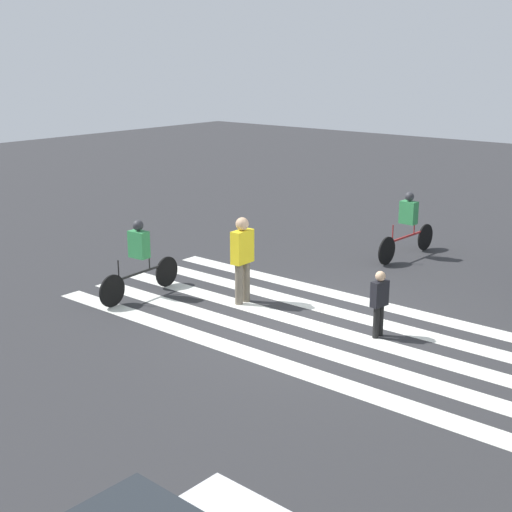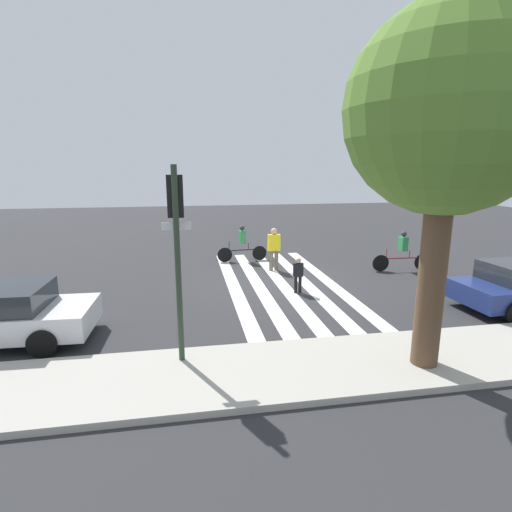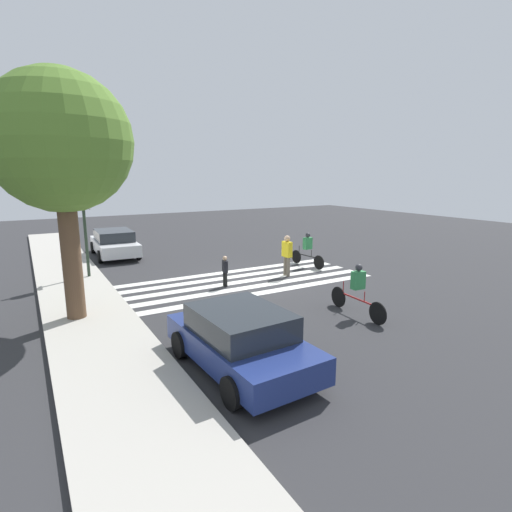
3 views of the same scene
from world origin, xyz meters
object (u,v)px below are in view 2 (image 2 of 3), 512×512
Objects in this scene: pedestrian_child_with_backpack at (274,247)px; cyclist_mid_street at (403,250)px; traffic_light at (176,228)px; pedestrian_adult_blue_shirt at (298,273)px; street_tree at (448,114)px; cyclist_near_curb at (242,242)px.

cyclist_mid_street is at bearing 168.11° from pedestrian_child_with_backpack.
traffic_light is 6.15m from pedestrian_adult_blue_shirt.
street_tree is 2.88× the size of cyclist_mid_street.
pedestrian_adult_blue_shirt is (1.17, -5.44, -4.40)m from street_tree.
pedestrian_adult_blue_shirt is at bearing 25.95° from cyclist_mid_street.
pedestrian_adult_blue_shirt is 0.54× the size of cyclist_near_curb.
cyclist_mid_street reaches higher than pedestrian_adult_blue_shirt.
traffic_light is at bearing -13.19° from street_tree.
cyclist_near_curb is (-2.62, -9.15, -2.07)m from traffic_light.
street_tree reaches higher than pedestrian_adult_blue_shirt.
cyclist_near_curb is 6.74m from cyclist_mid_street.
cyclist_near_curb is at bearing -21.42° from cyclist_mid_street.
cyclist_near_curb is at bearing -63.29° from pedestrian_child_with_backpack.
cyclist_mid_street is (-4.95, -2.09, 0.18)m from pedestrian_adult_blue_shirt.
pedestrian_child_with_backpack is (1.33, -8.44, -4.10)m from street_tree.
traffic_light is at bearing 58.80° from pedestrian_adult_blue_shirt.
traffic_light reaches higher than pedestrian_adult_blue_shirt.
street_tree is 4.04× the size of pedestrian_child_with_backpack.
street_tree reaches higher than pedestrian_child_with_backpack.
pedestrian_child_with_backpack reaches higher than pedestrian_adult_blue_shirt.
cyclist_mid_street is (-3.78, -7.53, -4.22)m from street_tree.
pedestrian_child_with_backpack is 5.19m from cyclist_mid_street.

